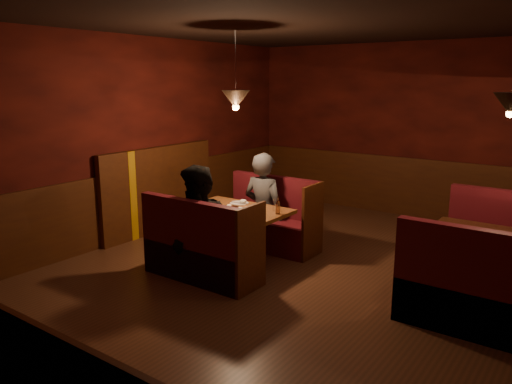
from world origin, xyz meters
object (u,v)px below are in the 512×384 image
Objects in this scene: main_bench_far at (271,225)px; second_table at (495,253)px; main_table at (238,221)px; second_bench_far at (509,253)px; main_bench_near at (200,254)px; diner_b at (200,209)px; second_bench_near at (479,300)px; diner_a at (264,189)px.

main_bench_far is 1.10× the size of second_table.
second_bench_far is at bearing 24.73° from main_table.
main_bench_near is (0.00, -1.48, 0.00)m from main_bench_far.
main_table is 1.00× the size of second_table.
diner_b is (-2.93, -2.04, 0.51)m from second_bench_far.
diner_b is (-2.93, -0.48, 0.51)m from second_bench_near.
main_bench_near is at bearing -88.82° from main_table.
diner_b is at bearing -90.85° from main_table.
second_bench_near is at bearing 3.44° from diner_b.
main_bench_far is 1.00× the size of second_bench_near.
second_table is at bearing 11.10° from main_table.
main_table is at bearing 83.29° from diner_b.
second_table is (2.88, 1.31, 0.23)m from main_bench_near.
second_bench_near is 0.85× the size of diner_a.
second_bench_near is 3.11m from diner_a.
second_bench_far is (2.91, 2.09, 0.02)m from main_bench_near.
diner_b reaches higher than second_bench_far.
second_table is 0.81m from second_bench_near.
diner_a is (-0.04, -0.12, 0.53)m from main_bench_far.
main_bench_far is at bearing 176.58° from second_table.
second_table is at bearing 24.47° from main_bench_near.
second_table is 2.94m from diner_a.
diner_a is at bearing -109.95° from main_bench_far.
diner_b is at bearing -145.23° from second_bench_far.
main_bench_far is 0.55m from diner_a.
second_bench_far is (2.92, 1.35, -0.21)m from main_table.
main_table is at bearing -91.18° from main_bench_far.
main_bench_far is 2.97m from second_bench_far.
main_bench_far is 0.85× the size of diner_a.
main_bench_far is 0.85× the size of diner_b.
second_bench_near is at bearing 164.20° from diner_a.
diner_b reaches higher than second_bench_near.
second_table is at bearing 92.20° from second_bench_near.
second_table is at bearing 17.58° from diner_b.
second_table is at bearing -92.20° from second_bench_far.
diner_a reaches higher than diner_b.
diner_a reaches higher than second_bench_far.
main_bench_near is at bearing -155.53° from second_table.
diner_a is (-2.95, -0.73, 0.52)m from second_bench_far.
diner_b is (-0.03, 0.05, 0.53)m from main_bench_near.
main_bench_far is 1.53m from diner_b.
diner_a is (-0.04, 1.36, 0.53)m from main_bench_near.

